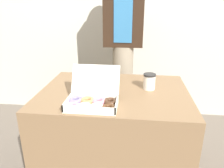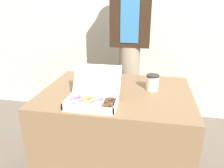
% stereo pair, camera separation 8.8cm
% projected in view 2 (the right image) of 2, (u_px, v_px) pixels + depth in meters
% --- Properties ---
extents(wall_back, '(10.00, 0.05, 2.60)m').
position_uv_depth(wall_back, '(135.00, 8.00, 2.49)').
color(wall_back, beige).
rests_on(wall_back, ground_plane).
extents(table, '(1.05, 0.79, 0.77)m').
position_uv_depth(table, '(116.00, 137.00, 1.69)').
color(table, brown).
rests_on(table, ground_plane).
extents(donut_box, '(0.35, 0.30, 0.21)m').
position_uv_depth(donut_box, '(92.00, 100.00, 1.33)').
color(donut_box, white).
rests_on(donut_box, table).
extents(coffee_cup, '(0.09, 0.09, 0.11)m').
position_uv_depth(coffee_cup, '(152.00, 82.00, 1.55)').
color(coffee_cup, silver).
rests_on(coffee_cup, table).
extents(person_customer, '(0.37, 0.20, 1.77)m').
position_uv_depth(person_customer, '(130.00, 45.00, 2.09)').
color(person_customer, gray).
rests_on(person_customer, ground_plane).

